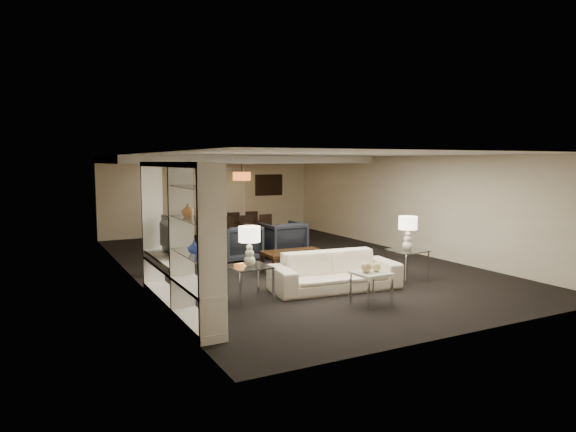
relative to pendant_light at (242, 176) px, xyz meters
The scene contains 35 objects.
floor 4.00m from the pendant_light, 94.90° to the right, with size 11.00×11.00×0.00m, color black.
ceiling 3.56m from the pendant_light, 94.90° to the right, with size 7.00×11.00×0.02m, color silver.
wall_back 2.13m from the pendant_light, 98.53° to the left, with size 7.00×0.02×2.50m, color beige.
wall_front 9.03m from the pendant_light, 91.91° to the right, with size 7.00×0.02×2.50m, color beige.
wall_left 5.21m from the pendant_light, 137.35° to the right, with size 0.02×11.00×2.50m, color beige.
wall_right 4.79m from the pendant_light, 47.56° to the right, with size 0.02×11.00×2.50m, color beige.
ceiling_soffit 0.57m from the pendant_light, behind, with size 7.00×4.00×0.20m, color silver.
curtains 2.38m from the pendant_light, 122.01° to the left, with size 1.50×0.12×2.40m, color beige.
door 2.19m from the pendant_light, 78.52° to the left, with size 0.90×0.05×2.10m, color silver.
painting 2.69m from the pendant_light, 47.44° to the left, with size 0.95×0.04×0.65m, color #142D38.
media_unit 7.13m from the pendant_light, 120.62° to the right, with size 0.38×3.40×2.35m, color white, non-canonical shape.
pendant_light is the anchor object (origin of this frame).
sofa 6.35m from the pendant_light, 96.41° to the right, with size 2.36×0.92×0.69m, color beige.
coffee_table 4.86m from the pendant_light, 98.66° to the right, with size 1.30×0.76×0.46m, color black, non-canonical shape.
armchair_left 3.43m from the pendant_light, 114.61° to the right, with size 0.94×0.97×0.88m, color black.
armchair_right 3.18m from the pendant_light, 91.76° to the right, with size 0.94×0.97×0.88m, color black.
side_table_left 6.75m from the pendant_light, 111.34° to the right, with size 0.65×0.65×0.61m, color silver, non-canonical shape.
side_table_right 6.40m from the pendant_light, 80.58° to the right, with size 0.65×0.65×0.61m, color white, non-canonical shape.
table_lamp_left 6.63m from the pendant_light, 111.34° to the right, with size 0.37×0.37×0.67m, color beige, non-canonical shape.
table_lamp_right 6.27m from the pendant_light, 80.58° to the right, with size 0.37×0.37×0.67m, color white, non-canonical shape.
marble_table 7.43m from the pendant_light, 95.44° to the right, with size 0.54×0.54×0.54m, color white, non-canonical shape.
gold_gourd_a 7.37m from the pendant_light, 96.23° to the right, with size 0.17×0.17×0.17m, color tan.
gold_gourd_b 7.35m from the pendant_light, 94.65° to the right, with size 0.15×0.15×0.15m, color #DACA73.
television 6.35m from the pendant_light, 124.66° to the right, with size 0.15×1.11×0.64m, color black.
vase_blue 7.90m from the pendant_light, 117.34° to the right, with size 0.18×0.18×0.19m, color navy.
vase_amber 7.63m from the pendant_light, 118.26° to the right, with size 0.18×0.18×0.19m, color #AD6E39.
floor_speaker 5.06m from the pendant_light, 135.64° to the right, with size 0.14×0.14×1.26m, color black.
dining_table 1.67m from the pendant_light, 123.23° to the right, with size 1.64×0.92×0.58m, color black.
chair_nl 1.94m from the pendant_light, 129.96° to the right, with size 0.40×0.40×0.86m, color black, non-canonical shape.
chair_nm 1.78m from the pendant_light, 101.79° to the right, with size 0.40×0.40×0.86m, color black, non-canonical shape.
chair_nr 1.81m from the pendant_light, 67.19° to the right, with size 0.40×0.40×0.86m, color black, non-canonical shape.
chair_fl 1.73m from the pendant_light, 156.57° to the left, with size 0.40×0.40×0.86m, color black, non-canonical shape.
chair_fm 1.54m from the pendant_light, 119.88° to the left, with size 0.40×0.40×0.86m, color black, non-canonical shape.
chair_fr 1.58m from the pendant_light, 40.81° to the left, with size 0.40×0.40×0.86m, color black, non-canonical shape.
floor_lamp 2.94m from the pendant_light, 151.93° to the left, with size 0.23×0.23×1.56m, color black, non-canonical shape.
Camera 1 is at (-5.43, -10.43, 2.36)m, focal length 32.00 mm.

